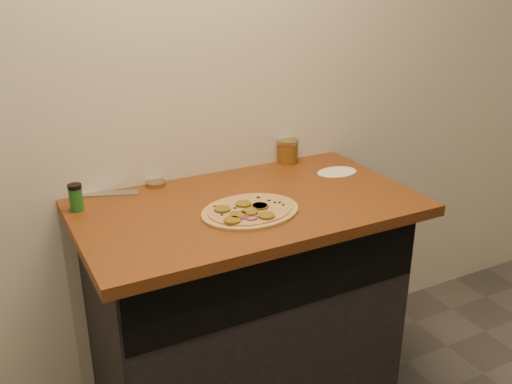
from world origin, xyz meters
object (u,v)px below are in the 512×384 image
spice_shaker (76,197)px  pizza (250,211)px  chefs_knife (80,194)px  salsa_jar (288,151)px

spice_shaker → pizza: bearing=-29.7°
pizza → spice_shaker: size_ratio=3.91×
chefs_knife → salsa_jar: bearing=-2.1°
chefs_knife → salsa_jar: salsa_jar is taller
chefs_knife → spice_shaker: 0.14m
spice_shaker → salsa_jar: bearing=6.4°
pizza → spice_shaker: (-0.51, 0.29, 0.04)m
chefs_knife → pizza: bearing=-41.7°
pizza → spice_shaker: spice_shaker is taller
chefs_knife → spice_shaker: (-0.04, -0.13, 0.04)m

